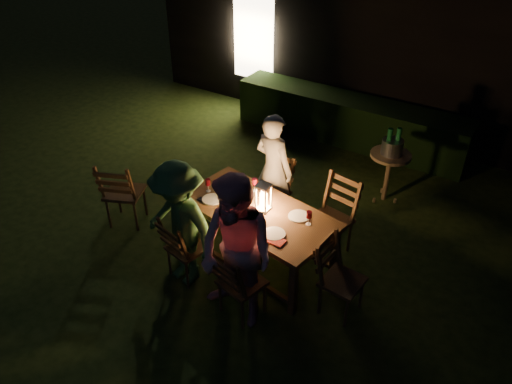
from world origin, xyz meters
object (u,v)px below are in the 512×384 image
Objects in this scene: chair_far_left at (270,201)px; lantern at (264,199)px; chair_far_right at (330,230)px; side_table at (390,159)px; dining_table at (257,215)px; person_house_side at (273,169)px; person_opp_right at (237,253)px; bottle_bucket_b at (397,144)px; chair_near_left at (187,258)px; chair_end at (340,291)px; chair_near_right at (241,293)px; bottle_table at (242,192)px; chair_spare at (126,203)px; bottle_bucket_a at (388,144)px; person_opp_left at (180,225)px; ice_bucket at (392,147)px.

chair_far_left is 2.87× the size of lantern.
chair_far_right reaches higher than side_table.
person_house_side is (-0.31, 0.88, 0.08)m from dining_table.
chair_far_left is 1.92m from person_opp_right.
bottle_bucket_b is (0.85, 2.19, -0.02)m from lantern.
person_opp_right is (0.88, -0.20, 0.62)m from chair_near_left.
chair_end reaches higher than chair_near_left.
chair_near_left is 0.87× the size of chair_far_right.
chair_far_left reaches higher than chair_near_right.
person_opp_right reaches higher than bottle_table.
bottle_table is at bearing 102.53° from chair_far_left.
chair_far_left is 1.83m from side_table.
chair_far_right is 1.70m from person_opp_right.
chair_spare is (-1.39, 0.38, 0.04)m from chair_near_left.
dining_table is at bearing -14.83° from chair_spare.
dining_table is 2.62× the size of side_table.
bottle_bucket_a is (0.13, 1.47, 0.62)m from chair_far_right.
chair_near_left is at bearing -130.75° from lantern.
bottle_table is (0.32, 0.73, 0.66)m from chair_near_left.
person_opp_right is at bearing -37.90° from chair_spare.
bottle_bucket_b is (0.23, 1.55, 0.62)m from chair_far_right.
chair_spare is 1.53m from person_opp_left.
dining_table is at bearing -144.32° from lantern.
ice_bucket is (1.10, 2.15, -0.05)m from bottle_table.
chair_far_right is 1.57m from side_table.
chair_far_left is at bearing 90.03° from person_opp_left.
chair_near_right is 0.61× the size of person_house_side.
chair_far_left is 3.14× the size of bottle_bucket_a.
bottle_table reaches higher than chair_near_left.
bottle_bucket_a reaches higher than dining_table.
dining_table is 2.03m from chair_spare.
chair_end is 1.94m from person_house_side.
bottle_bucket_b reaches higher than side_table.
chair_near_right is 0.92× the size of chair_spare.
person_opp_left reaches higher than bottle_bucket_a.
chair_end is (1.78, 0.49, 0.01)m from chair_near_left.
chair_spare is 3.78m from side_table.
bottle_bucket_a is at bearing 90.10° from person_opp_right.
chair_far_right is (1.24, 1.36, 0.04)m from chair_near_left.
chair_far_left is at bearing 115.47° from lantern.
bottle_bucket_b is (0.05, 0.04, 0.05)m from ice_bucket.
chair_near_left reaches higher than dining_table.
chair_far_left is at bearing 92.11° from chair_near_left.
person_opp_right is 6.47× the size of bottle_table.
chair_near_right is at bearing -100.81° from bottle_bucket_b.
person_opp_right is at bearing -99.22° from bottle_bucket_a.
person_opp_left is (-0.01, -0.05, 0.53)m from chair_near_left.
chair_near_left is 1.17m from lantern.
side_table is (-0.36, 2.39, 0.40)m from chair_end.
person_house_side is at bearing 90.00° from person_opp_left.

